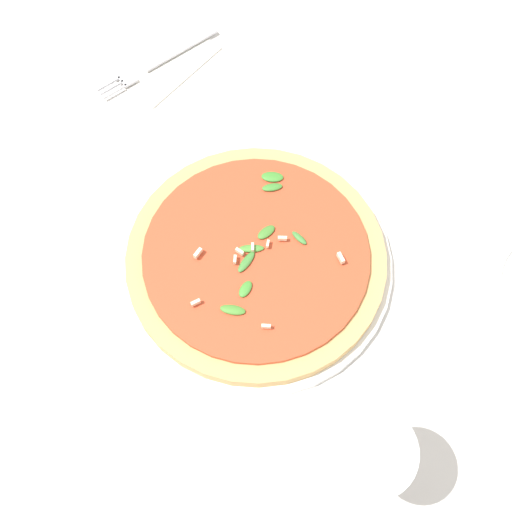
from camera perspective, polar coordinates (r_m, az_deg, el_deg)
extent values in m
plane|color=silver|center=(0.92, 0.08, -2.61)|extent=(6.00, 6.00, 0.00)
cylinder|color=white|center=(0.93, 0.00, -0.66)|extent=(0.35, 0.35, 0.01)
cylinder|color=tan|center=(0.92, 0.00, -0.25)|extent=(0.33, 0.33, 0.02)
cylinder|color=#C64728|center=(0.91, 0.00, 0.08)|extent=(0.29, 0.29, 0.01)
ellipsoid|color=#418B32|center=(0.88, -0.85, -2.66)|extent=(0.03, 0.02, 0.01)
ellipsoid|color=#3D8130|center=(0.95, 1.30, 5.52)|extent=(0.03, 0.02, 0.01)
ellipsoid|color=#488834|center=(0.90, -0.37, 0.61)|extent=(0.03, 0.03, 0.01)
ellipsoid|color=#3D862F|center=(0.96, 1.32, 6.35)|extent=(0.03, 0.03, 0.01)
ellipsoid|color=#478630|center=(0.87, -1.88, -4.33)|extent=(0.03, 0.03, 0.01)
ellipsoid|color=#3F7E34|center=(0.90, -0.71, -0.43)|extent=(0.04, 0.02, 0.01)
ellipsoid|color=#3E7F36|center=(0.91, 3.48, 1.46)|extent=(0.01, 0.03, 0.01)
ellipsoid|color=#427F2E|center=(0.92, 0.82, 1.92)|extent=(0.03, 0.02, 0.01)
cube|color=beige|center=(0.90, -4.67, 0.23)|extent=(0.01, 0.01, 0.01)
cube|color=beige|center=(0.87, -4.85, -3.73)|extent=(0.01, 0.01, 0.01)
cube|color=beige|center=(0.90, 6.80, -0.15)|extent=(0.01, 0.01, 0.01)
cube|color=beige|center=(0.90, -1.46, 0.27)|extent=(0.01, 0.01, 0.01)
cube|color=beige|center=(0.89, -1.69, -0.28)|extent=(0.01, 0.01, 0.01)
cube|color=beige|center=(0.86, 0.81, -5.64)|extent=(0.01, 0.01, 0.01)
cube|color=beige|center=(0.91, 2.12, 1.42)|extent=(0.01, 0.01, 0.01)
cube|color=beige|center=(0.90, 0.95, 0.98)|extent=(0.01, 0.01, 0.01)
cube|color=beige|center=(0.90, -0.27, 0.71)|extent=(0.01, 0.01, 0.01)
cylinder|color=white|center=(0.86, 7.40, -17.52)|extent=(0.07, 0.07, 0.00)
cylinder|color=white|center=(0.82, 7.75, -17.05)|extent=(0.01, 0.01, 0.08)
cone|color=white|center=(0.73, 8.62, -15.89)|extent=(0.09, 0.09, 0.10)
cylinder|color=white|center=(0.76, 8.32, -16.29)|extent=(0.05, 0.05, 0.03)
cube|color=silver|center=(1.14, -7.35, 15.25)|extent=(0.17, 0.14, 0.01)
cube|color=silver|center=(1.14, -6.05, 16.16)|extent=(0.13, 0.02, 0.00)
cube|color=silver|center=(1.12, -10.24, 13.78)|extent=(0.02, 0.02, 0.00)
cube|color=silver|center=(1.11, -11.71, 13.33)|extent=(0.04, 0.00, 0.00)
cube|color=silver|center=(1.11, -11.46, 13.06)|extent=(0.04, 0.00, 0.00)
cube|color=silver|center=(1.10, -11.21, 12.78)|extent=(0.04, 0.00, 0.00)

